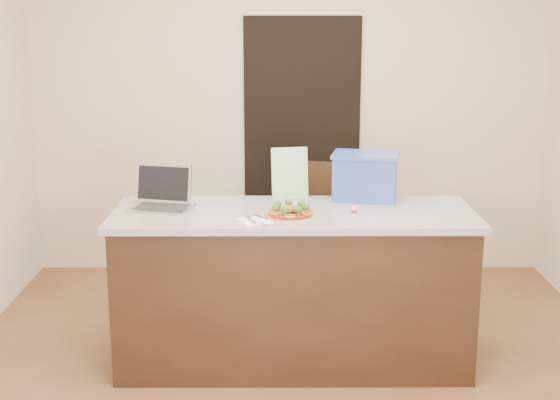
{
  "coord_description": "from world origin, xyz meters",
  "views": [
    {
      "loc": [
        -0.09,
        -4.04,
        2.01
      ],
      "look_at": [
        -0.08,
        0.2,
        1.0
      ],
      "focal_mm": 50.0,
      "sensor_mm": 36.0,
      "label": 1
    }
  ],
  "objects_px": {
    "napkin": "(255,221)",
    "blue_box": "(365,176)",
    "yogurt_bottle": "(354,210)",
    "island": "(293,287)",
    "laptop": "(162,196)",
    "plate": "(290,213)",
    "chair": "(308,230)"
  },
  "relations": [
    {
      "from": "yogurt_bottle",
      "to": "blue_box",
      "type": "distance_m",
      "value": 0.42
    },
    {
      "from": "island",
      "to": "yogurt_bottle",
      "type": "bearing_deg",
      "value": -16.22
    },
    {
      "from": "plate",
      "to": "chair",
      "type": "relative_size",
      "value": 0.24
    },
    {
      "from": "island",
      "to": "laptop",
      "type": "bearing_deg",
      "value": 173.11
    },
    {
      "from": "laptop",
      "to": "blue_box",
      "type": "distance_m",
      "value": 1.21
    },
    {
      "from": "plate",
      "to": "laptop",
      "type": "distance_m",
      "value": 0.76
    },
    {
      "from": "island",
      "to": "blue_box",
      "type": "xyz_separation_m",
      "value": [
        0.44,
        0.29,
        0.6
      ]
    },
    {
      "from": "island",
      "to": "napkin",
      "type": "height_order",
      "value": "napkin"
    },
    {
      "from": "yogurt_bottle",
      "to": "blue_box",
      "type": "relative_size",
      "value": 0.16
    },
    {
      "from": "napkin",
      "to": "yogurt_bottle",
      "type": "relative_size",
      "value": 2.24
    },
    {
      "from": "yogurt_bottle",
      "to": "blue_box",
      "type": "xyz_separation_m",
      "value": [
        0.1,
        0.39,
        0.11
      ]
    },
    {
      "from": "island",
      "to": "yogurt_bottle",
      "type": "height_order",
      "value": "yogurt_bottle"
    },
    {
      "from": "plate",
      "to": "napkin",
      "type": "relative_size",
      "value": 1.63
    },
    {
      "from": "island",
      "to": "laptop",
      "type": "relative_size",
      "value": 5.32
    },
    {
      "from": "yogurt_bottle",
      "to": "laptop",
      "type": "height_order",
      "value": "laptop"
    },
    {
      "from": "plate",
      "to": "blue_box",
      "type": "xyz_separation_m",
      "value": [
        0.46,
        0.38,
        0.13
      ]
    },
    {
      "from": "plate",
      "to": "laptop",
      "type": "relative_size",
      "value": 0.64
    },
    {
      "from": "napkin",
      "to": "chair",
      "type": "distance_m",
      "value": 1.12
    },
    {
      "from": "island",
      "to": "laptop",
      "type": "distance_m",
      "value": 0.93
    },
    {
      "from": "napkin",
      "to": "laptop",
      "type": "xyz_separation_m",
      "value": [
        -0.55,
        0.32,
        0.06
      ]
    },
    {
      "from": "plate",
      "to": "yogurt_bottle",
      "type": "distance_m",
      "value": 0.36
    },
    {
      "from": "napkin",
      "to": "chair",
      "type": "bearing_deg",
      "value": 72.09
    },
    {
      "from": "island",
      "to": "chair",
      "type": "distance_m",
      "value": 0.8
    },
    {
      "from": "napkin",
      "to": "laptop",
      "type": "bearing_deg",
      "value": 149.55
    },
    {
      "from": "yogurt_bottle",
      "to": "napkin",
      "type": "bearing_deg",
      "value": -166.44
    },
    {
      "from": "island",
      "to": "napkin",
      "type": "distance_m",
      "value": 0.56
    },
    {
      "from": "napkin",
      "to": "blue_box",
      "type": "distance_m",
      "value": 0.84
    },
    {
      "from": "napkin",
      "to": "blue_box",
      "type": "bearing_deg",
      "value": 38.71
    },
    {
      "from": "yogurt_bottle",
      "to": "chair",
      "type": "height_order",
      "value": "chair"
    },
    {
      "from": "plate",
      "to": "napkin",
      "type": "bearing_deg",
      "value": -143.51
    },
    {
      "from": "yogurt_bottle",
      "to": "blue_box",
      "type": "height_order",
      "value": "blue_box"
    },
    {
      "from": "laptop",
      "to": "blue_box",
      "type": "xyz_separation_m",
      "value": [
        1.2,
        0.2,
        0.08
      ]
    }
  ]
}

